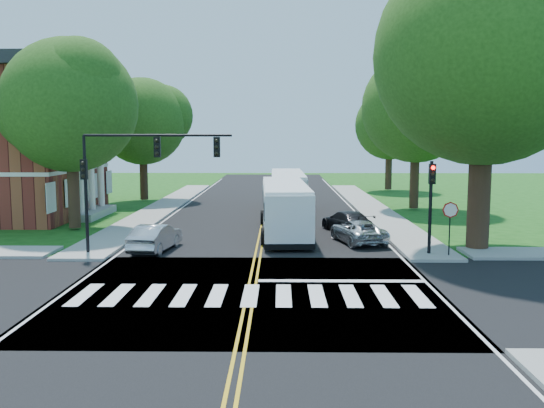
{
  "coord_description": "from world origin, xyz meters",
  "views": [
    {
      "loc": [
        1.06,
        -20.66,
        5.68
      ],
      "look_at": [
        0.67,
        7.36,
        2.4
      ],
      "focal_mm": 38.0,
      "sensor_mm": 36.0,
      "label": 1
    }
  ],
  "objects_px": {
    "suv": "(358,231)",
    "signal_nw": "(134,164)",
    "signal_ne": "(431,195)",
    "hatchback": "(155,237)",
    "bus_follow": "(288,190)",
    "dark_sedan": "(347,221)",
    "bus_lead": "(285,207)"
  },
  "relations": [
    {
      "from": "hatchback",
      "to": "bus_follow",
      "type": "bearing_deg",
      "value": -104.56
    },
    {
      "from": "signal_nw",
      "to": "hatchback",
      "type": "relative_size",
      "value": 1.73
    },
    {
      "from": "signal_nw",
      "to": "dark_sedan",
      "type": "xyz_separation_m",
      "value": [
        10.92,
        6.89,
        -3.72
      ]
    },
    {
      "from": "signal_nw",
      "to": "bus_follow",
      "type": "bearing_deg",
      "value": 66.25
    },
    {
      "from": "bus_follow",
      "to": "hatchback",
      "type": "height_order",
      "value": "bus_follow"
    },
    {
      "from": "signal_ne",
      "to": "bus_lead",
      "type": "height_order",
      "value": "signal_ne"
    },
    {
      "from": "signal_ne",
      "to": "hatchback",
      "type": "relative_size",
      "value": 1.06
    },
    {
      "from": "hatchback",
      "to": "suv",
      "type": "bearing_deg",
      "value": -158.58
    },
    {
      "from": "bus_lead",
      "to": "dark_sedan",
      "type": "relative_size",
      "value": 2.59
    },
    {
      "from": "signal_nw",
      "to": "suv",
      "type": "bearing_deg",
      "value": 17.33
    },
    {
      "from": "signal_ne",
      "to": "bus_lead",
      "type": "relative_size",
      "value": 0.38
    },
    {
      "from": "bus_follow",
      "to": "dark_sedan",
      "type": "relative_size",
      "value": 2.56
    },
    {
      "from": "hatchback",
      "to": "suv",
      "type": "height_order",
      "value": "hatchback"
    },
    {
      "from": "signal_nw",
      "to": "bus_lead",
      "type": "xyz_separation_m",
      "value": [
        7.2,
        6.29,
        -2.8
      ]
    },
    {
      "from": "signal_nw",
      "to": "suv",
      "type": "xyz_separation_m",
      "value": [
        11.12,
        3.47,
        -3.76
      ]
    },
    {
      "from": "signal_nw",
      "to": "bus_lead",
      "type": "height_order",
      "value": "signal_nw"
    },
    {
      "from": "dark_sedan",
      "to": "bus_lead",
      "type": "bearing_deg",
      "value": -8.03
    },
    {
      "from": "bus_follow",
      "to": "hatchback",
      "type": "relative_size",
      "value": 2.76
    },
    {
      "from": "bus_lead",
      "to": "suv",
      "type": "xyz_separation_m",
      "value": [
        3.92,
        -2.82,
        -0.96
      ]
    },
    {
      "from": "signal_ne",
      "to": "dark_sedan",
      "type": "bearing_deg",
      "value": 114.55
    },
    {
      "from": "bus_follow",
      "to": "suv",
      "type": "xyz_separation_m",
      "value": [
        3.61,
        -13.59,
        -0.95
      ]
    },
    {
      "from": "signal_nw",
      "to": "bus_lead",
      "type": "relative_size",
      "value": 0.62
    },
    {
      "from": "signal_ne",
      "to": "hatchback",
      "type": "height_order",
      "value": "signal_ne"
    },
    {
      "from": "bus_lead",
      "to": "bus_follow",
      "type": "xyz_separation_m",
      "value": [
        0.31,
        10.78,
        -0.02
      ]
    },
    {
      "from": "suv",
      "to": "signal_nw",
      "type": "bearing_deg",
      "value": 3.87
    },
    {
      "from": "bus_follow",
      "to": "dark_sedan",
      "type": "distance_m",
      "value": 10.77
    },
    {
      "from": "hatchback",
      "to": "dark_sedan",
      "type": "xyz_separation_m",
      "value": [
        10.21,
        5.81,
        -0.03
      ]
    },
    {
      "from": "signal_ne",
      "to": "suv",
      "type": "xyz_separation_m",
      "value": [
        -2.94,
        3.46,
        -2.34
      ]
    },
    {
      "from": "signal_nw",
      "to": "bus_follow",
      "type": "relative_size",
      "value": 0.62
    },
    {
      "from": "dark_sedan",
      "to": "hatchback",
      "type": "bearing_deg",
      "value": 12.46
    },
    {
      "from": "signal_ne",
      "to": "bus_lead",
      "type": "xyz_separation_m",
      "value": [
        -6.86,
        6.28,
        -1.38
      ]
    },
    {
      "from": "bus_lead",
      "to": "bus_follow",
      "type": "height_order",
      "value": "bus_lead"
    }
  ]
}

